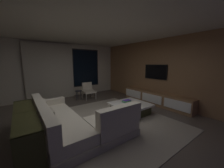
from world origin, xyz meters
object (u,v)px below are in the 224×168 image
(book_stack_on_coffee_table, at_px, (127,101))
(coffee_table, at_px, (130,108))
(media_console, at_px, (155,98))
(console_table_behind_couch, at_px, (26,127))
(accent_chair_near_window, at_px, (88,90))
(sectional_couch, at_px, (72,123))
(mounted_tv, at_px, (155,72))
(side_stool, at_px, (78,92))

(book_stack_on_coffee_table, bearing_deg, coffee_table, -57.90)
(media_console, height_order, console_table_behind_couch, console_table_behind_couch)
(accent_chair_near_window, height_order, media_console, accent_chair_near_window)
(sectional_couch, distance_m, mounted_tv, 3.95)
(sectional_couch, height_order, side_stool, sectional_couch)
(sectional_couch, relative_size, book_stack_on_coffee_table, 8.76)
(media_console, xyz_separation_m, console_table_behind_couch, (-4.51, -0.06, 0.17))
(side_stool, distance_m, mounted_tv, 3.58)
(console_table_behind_couch, bearing_deg, media_console, 0.71)
(coffee_table, height_order, accent_chair_near_window, accent_chair_near_window)
(side_stool, height_order, console_table_behind_couch, console_table_behind_couch)
(media_console, bearing_deg, sectional_couch, -177.04)
(sectional_couch, distance_m, accent_chair_near_window, 3.20)
(accent_chair_near_window, bearing_deg, media_console, -53.21)
(book_stack_on_coffee_table, distance_m, accent_chair_near_window, 2.49)
(sectional_couch, height_order, accent_chair_near_window, sectional_couch)
(console_table_behind_couch, bearing_deg, book_stack_on_coffee_table, 1.56)
(book_stack_on_coffee_table, height_order, console_table_behind_couch, console_table_behind_couch)
(accent_chair_near_window, relative_size, side_stool, 1.70)
(coffee_table, xyz_separation_m, side_stool, (-0.82, 2.60, 0.19))
(sectional_couch, bearing_deg, console_table_behind_couch, 171.89)
(side_stool, xyz_separation_m, media_console, (2.37, -2.51, -0.12))
(coffee_table, distance_m, console_table_behind_couch, 2.97)
(book_stack_on_coffee_table, bearing_deg, side_stool, 106.69)
(accent_chair_near_window, bearing_deg, console_table_behind_couch, -135.96)
(coffee_table, height_order, side_stool, side_stool)
(coffee_table, relative_size, console_table_behind_couch, 0.55)
(media_console, height_order, mounted_tv, mounted_tv)
(side_stool, xyz_separation_m, mounted_tv, (2.55, -2.31, 0.98))
(accent_chair_near_window, distance_m, mounted_tv, 3.22)
(console_table_behind_couch, bearing_deg, accent_chair_near_window, 44.04)
(coffee_table, height_order, media_console, media_console)
(side_stool, bearing_deg, accent_chair_near_window, -1.06)
(side_stool, bearing_deg, sectional_couch, -114.52)
(book_stack_on_coffee_table, distance_m, media_console, 1.63)
(coffee_table, bearing_deg, book_stack_on_coffee_table, 122.10)
(accent_chair_near_window, distance_m, media_console, 3.13)
(mounted_tv, xyz_separation_m, console_table_behind_couch, (-4.69, -0.25, -0.93))
(media_console, bearing_deg, accent_chair_near_window, 126.79)
(coffee_table, bearing_deg, side_stool, 107.44)
(coffee_table, xyz_separation_m, book_stack_on_coffee_table, (-0.07, 0.11, 0.23))
(coffee_table, relative_size, media_console, 0.37)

